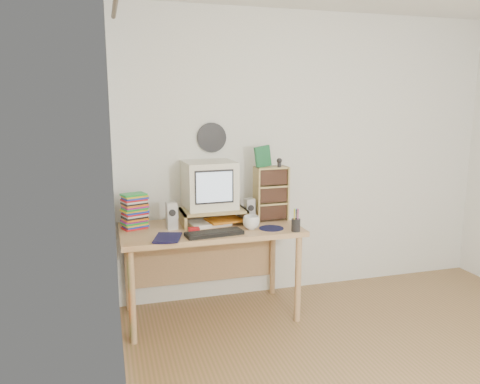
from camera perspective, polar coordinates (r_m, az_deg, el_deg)
back_wall at (r=4.31m, az=8.69°, el=4.45°), size 3.50×0.00×3.50m
left_wall at (r=2.18m, az=-14.44°, el=-1.96°), size 0.00×3.50×3.50m
curtain at (r=2.68m, az=-13.84°, el=-1.80°), size 0.00×2.20×2.20m
wall_disc at (r=3.97m, az=-3.47°, el=6.63°), size 0.25×0.02×0.25m
desk at (r=3.82m, az=-3.85°, el=-5.99°), size 1.40×0.70×0.75m
monitor_riser at (r=3.81m, az=-3.27°, el=-2.48°), size 0.52×0.30×0.12m
crt_monitor at (r=3.81m, az=-3.67°, el=0.85°), size 0.42×0.42×0.38m
speaker_left at (r=3.68m, az=-8.34°, el=-2.86°), size 0.09×0.09×0.21m
speaker_right at (r=3.84m, az=1.16°, el=-2.26°), size 0.08×0.08×0.20m
keyboard at (r=3.49m, az=-3.15°, el=-5.05°), size 0.44×0.20×0.03m
dvd_stack at (r=3.74m, az=-12.72°, el=-2.49°), size 0.21×0.18×0.25m
cd_rack at (r=3.90m, az=3.80°, el=-0.20°), size 0.28×0.16×0.45m
mug at (r=3.65m, az=1.37°, el=-3.74°), size 0.16×0.16×0.10m
diary at (r=3.44m, az=-10.31°, el=-5.34°), size 0.26×0.22×0.04m
mousepad at (r=3.68m, az=3.85°, el=-4.43°), size 0.23×0.23×0.00m
pen_cup at (r=3.60m, az=6.83°, el=-3.73°), size 0.08×0.08×0.14m
papers at (r=3.80m, az=-3.17°, el=-3.63°), size 0.36×0.29×0.04m
red_box at (r=3.56m, az=-5.62°, el=-4.67°), size 0.08×0.06×0.04m
game_box at (r=3.85m, az=2.79°, el=4.35°), size 0.14×0.05×0.17m
webcam at (r=3.84m, az=4.81°, el=3.60°), size 0.05×0.05×0.08m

